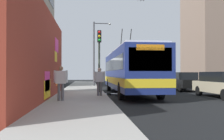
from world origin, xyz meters
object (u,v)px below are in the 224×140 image
(city_bus, at_px, (129,70))
(street_lamp, at_px, (96,49))
(parked_car_black, at_px, (182,81))
(pedestrian_near_wall, at_px, (61,80))
(pedestrian_at_curb, at_px, (100,79))
(parked_car_champagne, at_px, (223,84))
(traffic_light, at_px, (99,51))
(parked_car_navy, at_px, (162,79))

(city_bus, relative_size, street_lamp, 1.66)
(parked_car_black, bearing_deg, pedestrian_near_wall, 130.71)
(city_bus, xyz_separation_m, parked_car_black, (3.09, -5.20, -0.90))
(pedestrian_at_curb, relative_size, pedestrian_near_wall, 0.99)
(parked_car_black, xyz_separation_m, street_lamp, (6.30, 7.23, 3.32))
(parked_car_champagne, bearing_deg, traffic_light, 66.70)
(parked_car_navy, bearing_deg, traffic_light, 140.40)
(pedestrian_at_curb, bearing_deg, pedestrian_near_wall, 140.33)
(traffic_light, distance_m, street_lamp, 9.41)
(city_bus, xyz_separation_m, pedestrian_at_curb, (-2.64, 2.27, -0.60))
(parked_car_champagne, bearing_deg, pedestrian_at_curb, 86.28)
(traffic_light, bearing_deg, pedestrian_near_wall, 157.29)
(city_bus, bearing_deg, parked_car_navy, -30.23)
(traffic_light, bearing_deg, street_lamp, -0.71)
(pedestrian_at_curb, bearing_deg, parked_car_champagne, -93.72)
(pedestrian_at_curb, bearing_deg, parked_car_navy, -32.86)
(parked_car_black, distance_m, street_lamp, 10.15)
(pedestrian_near_wall, distance_m, street_lamp, 14.94)
(parked_car_black, height_order, pedestrian_at_curb, pedestrian_at_curb)
(city_bus, xyz_separation_m, parked_car_navy, (8.92, -5.20, -0.90))
(traffic_light, relative_size, street_lamp, 0.63)
(city_bus, distance_m, traffic_light, 2.55)
(parked_car_navy, bearing_deg, pedestrian_near_wall, 145.87)
(street_lamp, bearing_deg, pedestrian_near_wall, 171.13)
(city_bus, bearing_deg, parked_car_champagne, -121.02)
(pedestrian_at_curb, xyz_separation_m, pedestrian_near_wall, (-2.44, 2.02, 0.02))
(parked_car_champagne, bearing_deg, pedestrian_near_wall, 101.61)
(parked_car_black, distance_m, parked_car_navy, 5.83)
(parked_car_navy, bearing_deg, parked_car_champagne, -180.00)
(city_bus, height_order, street_lamp, street_lamp)
(city_bus, distance_m, parked_car_navy, 10.37)
(parked_car_black, height_order, street_lamp, street_lamp)
(street_lamp, bearing_deg, parked_car_black, -131.04)
(parked_car_champagne, distance_m, street_lamp, 14.83)
(street_lamp, bearing_deg, parked_car_navy, -93.65)
(parked_car_navy, distance_m, traffic_light, 11.75)
(parked_car_navy, relative_size, pedestrian_at_curb, 2.83)
(pedestrian_near_wall, distance_m, traffic_light, 5.88)
(pedestrian_near_wall, height_order, street_lamp, street_lamp)
(parked_car_black, relative_size, traffic_light, 1.03)
(parked_car_navy, xyz_separation_m, pedestrian_near_wall, (-14.00, 9.49, 0.31))
(pedestrian_near_wall, bearing_deg, parked_car_navy, -34.13)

